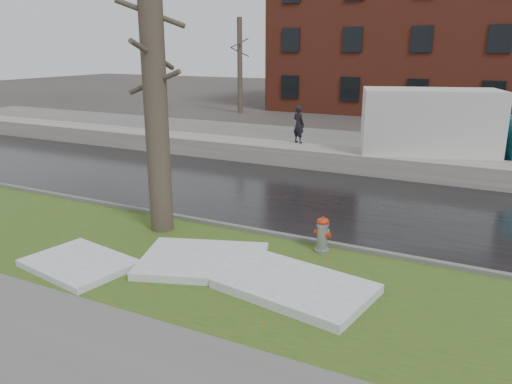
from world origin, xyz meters
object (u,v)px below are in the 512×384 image
at_px(fire_hydrant, 323,233).
at_px(worker, 299,124).
at_px(box_truck, 456,129).
at_px(tree, 155,85).

distance_m(fire_hydrant, worker, 9.69).
bearing_deg(box_truck, tree, -138.73).
height_order(tree, worker, tree).
height_order(fire_hydrant, box_truck, box_truck).
bearing_deg(fire_hydrant, worker, 126.36).
bearing_deg(tree, box_truck, 59.05).
distance_m(box_truck, worker, 5.97).
bearing_deg(box_truck, fire_hydrant, -118.38).
xyz_separation_m(box_truck, worker, (-5.92, -0.73, -0.11)).
bearing_deg(tree, fire_hydrant, 6.12).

